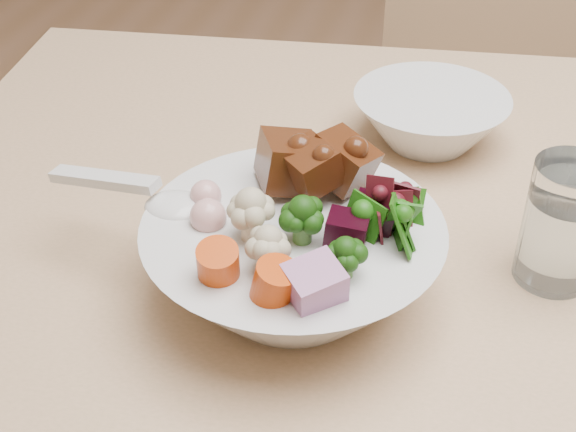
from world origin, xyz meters
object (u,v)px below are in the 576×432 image
at_px(water_glass, 562,228).
at_px(chair_far, 478,155).
at_px(food_bowl, 296,255).
at_px(side_bowl, 430,119).

bearing_deg(water_glass, chair_far, 93.91).
relative_size(chair_far, water_glass, 7.69).
height_order(food_bowl, water_glass, food_bowl).
distance_m(food_bowl, side_bowl, 0.30).
bearing_deg(water_glass, side_bowl, 121.75).
bearing_deg(food_bowl, water_glass, 19.36).
distance_m(chair_far, food_bowl, 0.91).
height_order(chair_far, food_bowl, food_bowl).
bearing_deg(chair_far, food_bowl, -102.52).
distance_m(water_glass, side_bowl, 0.25).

